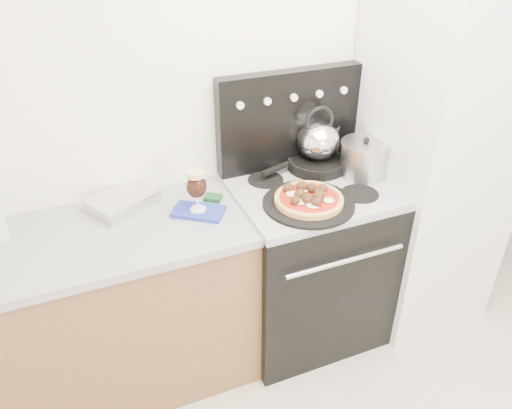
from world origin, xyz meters
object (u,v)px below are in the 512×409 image
oven_mitt (198,212)px  base_cabinet (96,319)px  fridge (432,159)px  pizza_pan (309,203)px  stove_body (306,264)px  skillet (317,163)px  stock_pot (364,159)px  tea_kettle (319,137)px  beer_glass (197,191)px  pizza (309,198)px

oven_mitt → base_cabinet: bearing=178.8°
fridge → pizza_pan: bearing=-171.8°
stove_body → fridge: 0.87m
fridge → skillet: bearing=161.5°
skillet → stock_pot: stock_pot is taller
base_cabinet → tea_kettle: (1.22, 0.14, 0.66)m
fridge → beer_glass: 1.28m
pizza → tea_kettle: size_ratio=1.33×
base_cabinet → fridge: size_ratio=0.76×
base_cabinet → beer_glass: bearing=-1.2°
stove_body → beer_glass: beer_glass is taller
pizza_pan → pizza: 0.03m
oven_mitt → stock_pot: (0.87, 0.00, 0.10)m
fridge → oven_mitt: size_ratio=8.27×
skillet → beer_glass: bearing=-167.3°
oven_mitt → skillet: bearing=12.7°
pizza → stock_pot: 0.42m
beer_glass → pizza_pan: (0.48, -0.15, -0.09)m
base_cabinet → beer_glass: 0.79m
beer_glass → base_cabinet: bearing=178.8°
stove_body → pizza: bearing=-122.9°
fridge → pizza: size_ratio=6.00×
pizza_pan → beer_glass: bearing=162.4°
beer_glass → skillet: (0.69, 0.16, -0.07)m
base_cabinet → fridge: (1.80, -0.05, 0.52)m
fridge → pizza: fridge is taller
pizza → stock_pot: (0.39, 0.16, 0.05)m
pizza → skillet: size_ratio=1.05×
stove_body → pizza_pan: 0.51m
tea_kettle → beer_glass: bearing=-162.4°
fridge → skillet: 0.61m
oven_mitt → skillet: (0.69, 0.16, 0.04)m
pizza_pan → fridge: bearing=8.2°
fridge → beer_glass: size_ratio=9.53×
base_cabinet → stock_pot: 1.52m
stove_body → tea_kettle: bearing=55.0°
stove_body → skillet: (0.12, 0.17, 0.51)m
pizza_pan → tea_kettle: bearing=56.0°
pizza → tea_kettle: tea_kettle is taller
beer_glass → stock_pot: (0.87, 0.00, -0.01)m
pizza → fridge: bearing=8.2°
oven_mitt → pizza: 0.51m
pizza_pan → skillet: (0.21, 0.31, 0.02)m
skillet → stove_body: bearing=-125.0°
pizza_pan → pizza: (0.00, 0.00, 0.03)m
pizza_pan → pizza: pizza is taller
pizza → skillet: (0.21, 0.31, -0.01)m
stock_pot → base_cabinet: bearing=179.7°
skillet → tea_kettle: tea_kettle is taller
oven_mitt → pizza: size_ratio=0.72×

